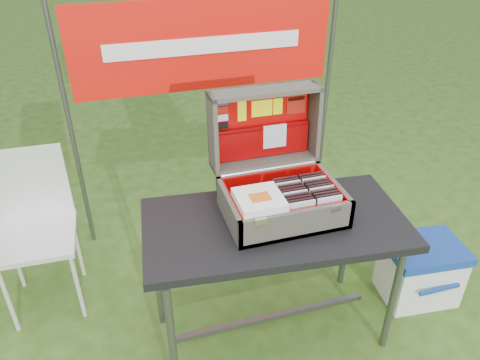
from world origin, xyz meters
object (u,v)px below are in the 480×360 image
object	(u,v)px
chair	(36,240)
cardboard_box	(345,225)
cooler	(420,271)
suitcase	(280,161)
table	(272,281)

from	to	relation	value
chair	cardboard_box	bearing A→B (deg)	-0.89
cooler	chair	xyz separation A→B (m)	(-2.10, 0.58, 0.27)
cooler	cardboard_box	world-z (taller)	cardboard_box
chair	suitcase	bearing A→B (deg)	-21.24
table	chair	xyz separation A→B (m)	(-1.16, 0.60, 0.08)
cooler	chair	bearing A→B (deg)	170.02
table	chair	bearing A→B (deg)	158.37
chair	cardboard_box	size ratio (longest dim) A/B	2.26
table	suitcase	xyz separation A→B (m)	(0.05, 0.10, 0.65)
cooler	cardboard_box	distance (m)	0.55
table	cooler	bearing A→B (deg)	6.98
cardboard_box	chair	bearing A→B (deg)	172.96
table	cooler	world-z (taller)	table
suitcase	cooler	bearing A→B (deg)	-4.76
cooler	chair	distance (m)	2.19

